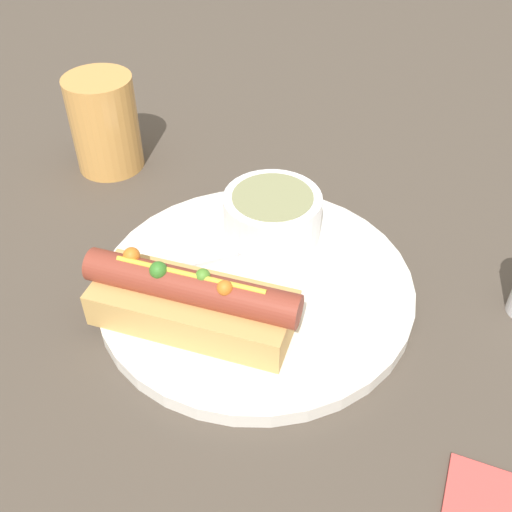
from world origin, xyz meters
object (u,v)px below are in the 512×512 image
at_px(hot_dog, 192,301).
at_px(soup_bowl, 272,214).
at_px(spoon, 235,253).
at_px(drinking_glass, 105,124).

xyz_separation_m(hot_dog, soup_bowl, (-0.02, 0.13, 0.00)).
height_order(hot_dog, spoon, hot_dog).
bearing_deg(spoon, drinking_glass, 110.52).
relative_size(hot_dog, drinking_glass, 1.64).
relative_size(hot_dog, soup_bowl, 1.91).
xyz_separation_m(spoon, drinking_glass, (-0.24, 0.04, 0.04)).
distance_m(hot_dog, spoon, 0.09).
xyz_separation_m(soup_bowl, drinking_glass, (-0.24, -0.01, 0.02)).
bearing_deg(soup_bowl, spoon, -96.91).
bearing_deg(spoon, soup_bowl, 22.76).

